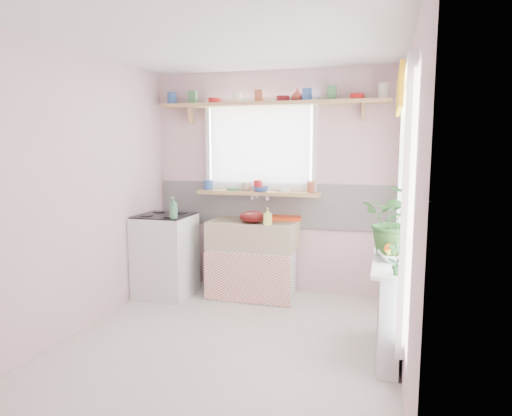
# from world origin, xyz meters

# --- Properties ---
(room) EXTENTS (3.20, 3.20, 3.20)m
(room) POSITION_xyz_m (0.66, 0.86, 1.37)
(room) COLOR beige
(room) RESTS_ON ground
(sink_unit) EXTENTS (0.95, 0.65, 1.11)m
(sink_unit) POSITION_xyz_m (-0.15, 1.29, 0.43)
(sink_unit) COLOR white
(sink_unit) RESTS_ON ground
(cooker) EXTENTS (0.58, 0.58, 0.93)m
(cooker) POSITION_xyz_m (-1.10, 1.05, 0.46)
(cooker) COLOR white
(cooker) RESTS_ON ground
(radiator_ledge) EXTENTS (0.22, 0.95, 0.78)m
(radiator_ledge) POSITION_xyz_m (1.30, 0.20, 0.40)
(radiator_ledge) COLOR white
(radiator_ledge) RESTS_ON ground
(windowsill) EXTENTS (1.40, 0.22, 0.04)m
(windowsill) POSITION_xyz_m (-0.15, 1.48, 1.14)
(windowsill) COLOR tan
(windowsill) RESTS_ON room
(pine_shelf) EXTENTS (2.52, 0.24, 0.04)m
(pine_shelf) POSITION_xyz_m (0.00, 1.47, 2.12)
(pine_shelf) COLOR tan
(pine_shelf) RESTS_ON room
(shelf_crockery) EXTENTS (2.47, 0.11, 0.12)m
(shelf_crockery) POSITION_xyz_m (-0.02, 1.47, 2.19)
(shelf_crockery) COLOR #3359A5
(shelf_crockery) RESTS_ON pine_shelf
(sill_crockery) EXTENTS (1.35, 0.11, 0.12)m
(sill_crockery) POSITION_xyz_m (-0.15, 1.48, 1.22)
(sill_crockery) COLOR #3359A5
(sill_crockery) RESTS_ON windowsill
(dish_tray) EXTENTS (0.44, 0.37, 0.04)m
(dish_tray) POSITION_xyz_m (0.14, 1.50, 0.87)
(dish_tray) COLOR red
(dish_tray) RESTS_ON sink_unit
(colander) EXTENTS (0.32, 0.32, 0.13)m
(colander) POSITION_xyz_m (-0.13, 1.20, 0.91)
(colander) COLOR #530E0E
(colander) RESTS_ON sink_unit
(jade_plant) EXTENTS (0.54, 0.48, 0.59)m
(jade_plant) POSITION_xyz_m (1.33, 0.40, 1.07)
(jade_plant) COLOR #2C5F26
(jade_plant) RESTS_ON radiator_ledge
(fruit_bowl) EXTENTS (0.31, 0.31, 0.07)m
(fruit_bowl) POSITION_xyz_m (1.33, 0.21, 0.81)
(fruit_bowl) COLOR white
(fruit_bowl) RESTS_ON radiator_ledge
(herb_pot) EXTENTS (0.13, 0.09, 0.24)m
(herb_pot) POSITION_xyz_m (1.33, -0.20, 0.89)
(herb_pot) COLOR #2B6C2F
(herb_pot) RESTS_ON radiator_ledge
(soap_bottle_sink) EXTENTS (0.11, 0.11, 0.18)m
(soap_bottle_sink) POSITION_xyz_m (0.06, 1.10, 0.94)
(soap_bottle_sink) COLOR #E5EC68
(soap_bottle_sink) RESTS_ON sink_unit
(sill_cup) EXTENTS (0.13, 0.13, 0.10)m
(sill_cup) POSITION_xyz_m (-0.29, 1.52, 1.21)
(sill_cup) COLOR beige
(sill_cup) RESTS_ON windowsill
(sill_bowl) EXTENTS (0.18, 0.18, 0.06)m
(sill_bowl) POSITION_xyz_m (-0.10, 1.42, 1.19)
(sill_bowl) COLOR #3154A0
(sill_bowl) RESTS_ON windowsill
(shelf_vase) EXTENTS (0.18, 0.18, 0.14)m
(shelf_vase) POSITION_xyz_m (0.28, 1.53, 2.21)
(shelf_vase) COLOR #A13C31
(shelf_vase) RESTS_ON pine_shelf
(cooker_bottle) EXTENTS (0.10, 0.10, 0.23)m
(cooker_bottle) POSITION_xyz_m (-0.88, 0.83, 1.03)
(cooker_bottle) COLOR #458A59
(cooker_bottle) RESTS_ON cooker
(fruit) EXTENTS (0.20, 0.14, 0.10)m
(fruit) POSITION_xyz_m (1.34, 0.21, 0.87)
(fruit) COLOR #FB5B15
(fruit) RESTS_ON fruit_bowl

